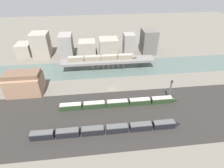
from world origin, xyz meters
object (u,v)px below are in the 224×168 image
(train_on_bridge, at_px, (103,58))
(signal_tower, at_px, (170,90))
(train_yard_near, at_px, (108,129))
(train_yard_mid, at_px, (120,103))
(warehouse_building, at_px, (25,83))

(train_on_bridge, height_order, signal_tower, signal_tower)
(train_yard_near, bearing_deg, train_on_bridge, 88.07)
(train_on_bridge, bearing_deg, train_yard_mid, -81.68)
(train_on_bridge, xyz_separation_m, train_yard_mid, (6.25, -42.74, -7.27))
(train_yard_mid, bearing_deg, train_yard_near, -114.96)
(train_yard_near, distance_m, train_yard_mid, 19.64)
(train_on_bridge, relative_size, warehouse_building, 2.53)
(train_yard_near, distance_m, warehouse_building, 59.14)
(train_yard_mid, relative_size, signal_tower, 5.15)
(train_on_bridge, relative_size, signal_tower, 3.97)
(train_yard_near, distance_m, signal_tower, 42.31)
(train_on_bridge, height_order, train_yard_mid, train_on_bridge)
(train_yard_near, bearing_deg, train_yard_mid, 65.04)
(signal_tower, bearing_deg, train_on_bridge, 130.81)
(train_yard_near, height_order, warehouse_building, warehouse_building)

